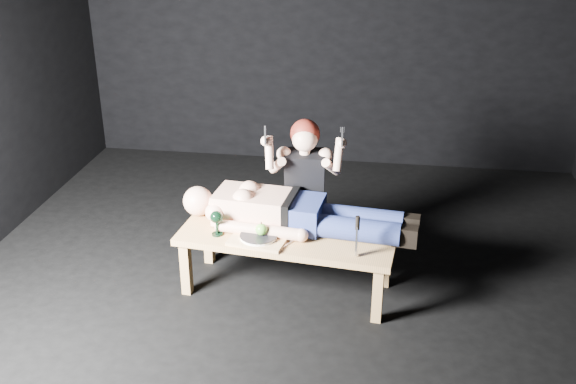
# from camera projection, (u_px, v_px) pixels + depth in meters

# --- Properties ---
(ground) EXTENTS (5.00, 5.00, 0.00)m
(ground) POSITION_uv_depth(u_px,v_px,m) (296.00, 285.00, 4.85)
(ground) COLOR black
(ground) RESTS_ON ground
(back_wall) EXTENTS (5.00, 0.00, 5.00)m
(back_wall) POSITION_uv_depth(u_px,v_px,m) (332.00, 17.00, 6.48)
(back_wall) COLOR black
(back_wall) RESTS_ON ground
(table) EXTENTS (1.56, 0.72, 0.45)m
(table) POSITION_uv_depth(u_px,v_px,m) (287.00, 262.00, 4.71)
(table) COLOR tan
(table) RESTS_ON ground
(lying_man) EXTENTS (1.64, 0.65, 0.28)m
(lying_man) POSITION_uv_depth(u_px,v_px,m) (298.00, 209.00, 4.66)
(lying_man) COLOR #E7AD90
(lying_man) RESTS_ON table
(kneeling_woman) EXTENTS (0.69, 0.76, 1.20)m
(kneeling_woman) POSITION_uv_depth(u_px,v_px,m) (305.00, 188.00, 4.98)
(kneeling_woman) COLOR black
(kneeling_woman) RESTS_ON ground
(serving_tray) EXTENTS (0.42, 0.34, 0.02)m
(serving_tray) POSITION_uv_depth(u_px,v_px,m) (259.00, 239.00, 4.53)
(serving_tray) COLOR tan
(serving_tray) RESTS_ON table
(plate) EXTENTS (0.29, 0.29, 0.02)m
(plate) POSITION_uv_depth(u_px,v_px,m) (259.00, 236.00, 4.52)
(plate) COLOR white
(plate) RESTS_ON serving_tray
(apple) EXTENTS (0.08, 0.08, 0.08)m
(apple) POSITION_uv_depth(u_px,v_px,m) (261.00, 229.00, 4.50)
(apple) COLOR #5EAC2E
(apple) RESTS_ON plate
(goblet) EXTENTS (0.10, 0.10, 0.18)m
(goblet) POSITION_uv_depth(u_px,v_px,m) (217.00, 223.00, 4.57)
(goblet) COLOR black
(goblet) RESTS_ON table
(fork_flat) EXTENTS (0.02, 0.16, 0.01)m
(fork_flat) POSITION_uv_depth(u_px,v_px,m) (233.00, 240.00, 4.53)
(fork_flat) COLOR #B2B2B7
(fork_flat) RESTS_ON table
(knife_flat) EXTENTS (0.09, 0.15, 0.01)m
(knife_flat) POSITION_uv_depth(u_px,v_px,m) (287.00, 245.00, 4.47)
(knife_flat) COLOR #B2B2B7
(knife_flat) RESTS_ON table
(spoon_flat) EXTENTS (0.12, 0.13, 0.01)m
(spoon_flat) POSITION_uv_depth(u_px,v_px,m) (281.00, 238.00, 4.56)
(spoon_flat) COLOR #B2B2B7
(spoon_flat) RESTS_ON table
(carving_knife) EXTENTS (0.04, 0.05, 0.29)m
(carving_knife) POSITION_uv_depth(u_px,v_px,m) (357.00, 237.00, 4.28)
(carving_knife) COLOR #B2B2B7
(carving_knife) RESTS_ON table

